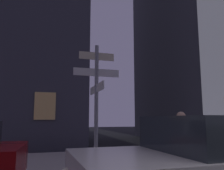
# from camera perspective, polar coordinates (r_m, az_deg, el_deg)

# --- Properties ---
(sidewalk_kerb) EXTENTS (40.00, 3.46, 0.14)m
(sidewalk_kerb) POSITION_cam_1_polar(r_m,az_deg,el_deg) (8.45, 0.88, -17.65)
(sidewalk_kerb) COLOR #9E9991
(sidewalk_kerb) RESTS_ON ground_plane
(signpost) EXTENTS (1.47, 1.74, 3.63)m
(signpost) POSITION_cam_1_polar(r_m,az_deg,el_deg) (7.24, -3.85, -1.64)
(signpost) COLOR gray
(signpost) RESTS_ON sidewalk_kerb
(car_side_parked) EXTENTS (4.57, 2.08, 1.48)m
(car_side_parked) POSITION_cam_1_polar(r_m,az_deg,el_deg) (4.02, 25.88, -16.86)
(car_side_parked) COLOR beige
(car_side_parked) RESTS_ON ground_plane
(cyclist) EXTENTS (1.82, 0.34, 1.61)m
(cyclist) POSITION_cam_1_polar(r_m,az_deg,el_deg) (5.95, 17.32, -14.62)
(cyclist) COLOR black
(cyclist) RESTS_ON ground_plane
(building_right_block) EXTENTS (10.85, 8.93, 17.78)m
(building_right_block) POSITION_cam_1_polar(r_m,az_deg,el_deg) (20.88, 24.62, 13.36)
(building_right_block) COLOR #383842
(building_right_block) RESTS_ON ground_plane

